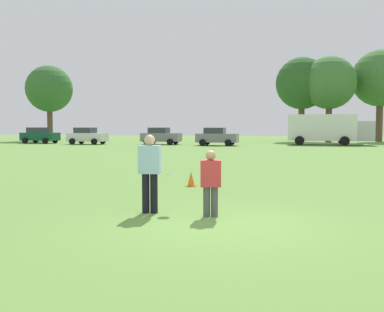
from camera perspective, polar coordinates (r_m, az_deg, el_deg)
name	(u,v)px	position (r m, az deg, el deg)	size (l,w,h in m)	color
ground_plane	(220,224)	(9.03, 3.64, -8.83)	(159.48, 159.48, 0.00)	#608C3D
player_thrower	(150,169)	(10.01, -5.54, -1.69)	(0.52, 0.34, 1.80)	black
player_defender	(211,180)	(9.61, 2.45, -3.12)	(0.49, 0.33, 1.46)	#4C4C51
frisbee	(172,174)	(10.14, -2.60, -2.36)	(0.27, 0.27, 0.06)	white
traffic_cone	(191,179)	(14.52, -0.12, -3.04)	(0.32, 0.32, 0.48)	#D8590C
parked_car_near_left	(40,135)	(53.11, -19.26, 2.57)	(4.31, 2.44, 1.82)	#0C4C2D
parked_car_mid_left	(87,136)	(48.98, -13.54, 2.58)	(4.31, 2.44, 1.82)	silver
parked_car_center	(161,136)	(47.12, -4.10, 2.63)	(4.31, 2.44, 1.82)	slate
parked_car_mid_right	(217,136)	(44.51, 3.24, 2.56)	(4.31, 2.44, 1.82)	slate
box_truck	(328,128)	(47.76, 17.32, 3.48)	(8.64, 3.38, 3.18)	white
tree_west_oak	(49,89)	(62.39, -18.13, 8.30)	(6.21, 6.21, 10.08)	brown
tree_west_maple	(302,84)	(57.93, 14.15, 9.14)	(6.58, 6.58, 10.70)	brown
tree_center_elm	(329,83)	(56.91, 17.50, 9.06)	(6.48, 6.48, 10.53)	brown
tree_east_birch	(381,79)	(60.64, 23.39, 9.26)	(7.12, 7.12, 11.56)	brown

